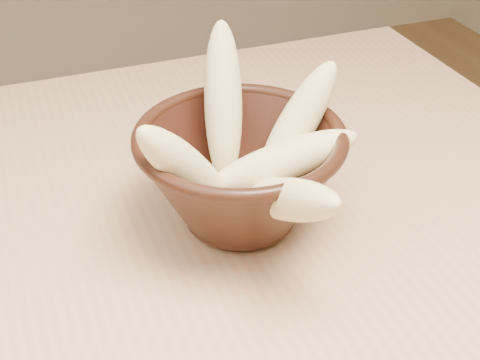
% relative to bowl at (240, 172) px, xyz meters
% --- Properties ---
extents(bowl, '(0.18, 0.18, 0.10)m').
position_rel_bowl_xyz_m(bowl, '(0.00, 0.00, 0.00)').
color(bowl, black).
rests_on(bowl, table).
extents(milk_puddle, '(0.10, 0.10, 0.01)m').
position_rel_bowl_xyz_m(milk_puddle, '(0.00, 0.00, -0.02)').
color(milk_puddle, beige).
rests_on(milk_puddle, bowl).
extents(banana_upright, '(0.06, 0.10, 0.14)m').
position_rel_bowl_xyz_m(banana_upright, '(0.00, 0.05, 0.04)').
color(banana_upright, '#CFC37A').
rests_on(banana_upright, bowl).
extents(banana_left, '(0.11, 0.06, 0.12)m').
position_rel_bowl_xyz_m(banana_left, '(-0.05, -0.02, 0.03)').
color(banana_left, '#CFC37A').
rests_on(banana_left, bowl).
extents(banana_right, '(0.10, 0.05, 0.12)m').
position_rel_bowl_xyz_m(banana_right, '(0.05, 0.01, 0.03)').
color(banana_right, '#CFC37A').
rests_on(banana_right, bowl).
extents(banana_across, '(0.14, 0.06, 0.07)m').
position_rel_bowl_xyz_m(banana_across, '(0.03, -0.02, 0.02)').
color(banana_across, '#CFC37A').
rests_on(banana_across, bowl).
extents(banana_front, '(0.04, 0.15, 0.11)m').
position_rel_bowl_xyz_m(banana_front, '(0.01, -0.08, 0.02)').
color(banana_front, '#CFC37A').
rests_on(banana_front, bowl).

